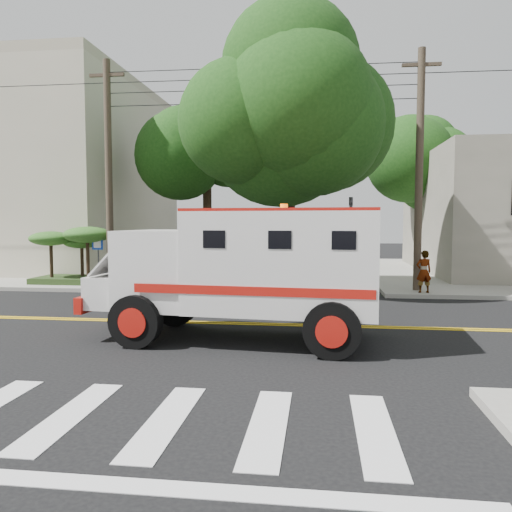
# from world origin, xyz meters

# --- Properties ---
(ground) EXTENTS (100.00, 100.00, 0.00)m
(ground) POSITION_xyz_m (0.00, 0.00, 0.00)
(ground) COLOR black
(ground) RESTS_ON ground
(sidewalk_nw) EXTENTS (17.00, 17.00, 0.15)m
(sidewalk_nw) POSITION_xyz_m (-13.50, 13.50, 0.07)
(sidewalk_nw) COLOR gray
(sidewalk_nw) RESTS_ON ground
(building_left) EXTENTS (16.00, 14.00, 10.00)m
(building_left) POSITION_xyz_m (-15.50, 15.00, 5.15)
(building_left) COLOR #B2AD92
(building_left) RESTS_ON sidewalk_nw
(utility_pole_left) EXTENTS (0.28, 0.28, 9.00)m
(utility_pole_left) POSITION_xyz_m (-5.60, 6.00, 4.50)
(utility_pole_left) COLOR #382D23
(utility_pole_left) RESTS_ON ground
(utility_pole_right) EXTENTS (0.28, 0.28, 9.00)m
(utility_pole_right) POSITION_xyz_m (6.30, 6.20, 4.50)
(utility_pole_right) COLOR #382D23
(utility_pole_right) RESTS_ON ground
(tree_main) EXTENTS (6.08, 5.70, 9.85)m
(tree_main) POSITION_xyz_m (1.94, 6.21, 7.20)
(tree_main) COLOR black
(tree_main) RESTS_ON ground
(tree_left) EXTENTS (4.48, 4.20, 7.70)m
(tree_left) POSITION_xyz_m (-2.68, 11.79, 5.73)
(tree_left) COLOR black
(tree_left) RESTS_ON ground
(tree_right) EXTENTS (4.80, 4.50, 8.20)m
(tree_right) POSITION_xyz_m (8.84, 15.77, 6.09)
(tree_right) COLOR black
(tree_right) RESTS_ON ground
(traffic_signal) EXTENTS (0.15, 0.18, 3.60)m
(traffic_signal) POSITION_xyz_m (3.80, 5.60, 2.23)
(traffic_signal) COLOR #3F3F42
(traffic_signal) RESTS_ON ground
(accessibility_sign) EXTENTS (0.45, 0.10, 2.02)m
(accessibility_sign) POSITION_xyz_m (-6.20, 6.17, 1.37)
(accessibility_sign) COLOR #3F3F42
(accessibility_sign) RESTS_ON ground
(palm_planter) EXTENTS (3.52, 2.63, 2.36)m
(palm_planter) POSITION_xyz_m (-7.44, 6.62, 1.65)
(palm_planter) COLOR #1E3314
(palm_planter) RESTS_ON sidewalk_nw
(armored_truck) EXTENTS (6.75, 3.11, 2.99)m
(armored_truck) POSITION_xyz_m (1.03, -1.79, 1.70)
(armored_truck) COLOR silver
(armored_truck) RESTS_ON ground
(pedestrian_a) EXTENTS (0.62, 0.47, 1.53)m
(pedestrian_a) POSITION_xyz_m (6.41, 5.50, 0.91)
(pedestrian_a) COLOR gray
(pedestrian_a) RESTS_ON sidewalk_ne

